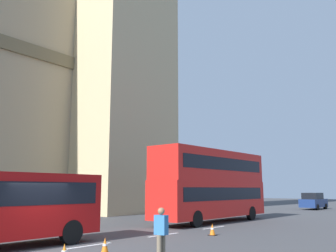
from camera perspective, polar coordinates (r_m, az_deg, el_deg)
name	(u,v)px	position (r m, az deg, el deg)	size (l,w,h in m)	color
ground_plane	(47,252)	(14.78, -18.35, -18.15)	(160.00, 160.00, 0.00)	#424244
double_decker_bus	(212,183)	(26.11, 6.85, -8.76)	(10.88, 2.54, 4.90)	red
sedan_lead	(313,201)	(45.30, 21.73, -10.83)	(4.40, 1.86, 1.85)	navy
traffic_cone_middle	(105,246)	(13.74, -9.80, -17.97)	(0.36, 0.36, 0.58)	black
traffic_cone_east	(212,230)	(18.97, 6.94, -15.74)	(0.36, 0.36, 0.58)	black
pedestrian_near_cones	(161,233)	(11.91, -1.08, -16.33)	(0.36, 0.43, 1.69)	#726651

